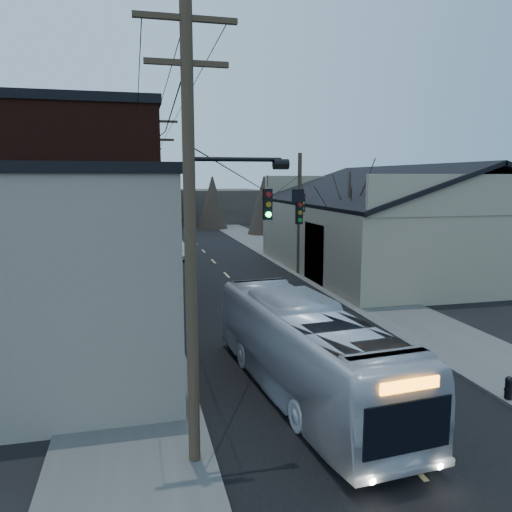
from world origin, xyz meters
The scene contains 15 objects.
ground centered at (0.00, 0.00, 0.00)m, with size 160.00×160.00×0.00m, color black.
road_surface centered at (0.00, 30.00, 0.01)m, with size 9.00×110.00×0.02m, color black.
sidewalk_left centered at (-6.50, 30.00, 0.06)m, with size 4.00×110.00×0.12m, color #474744.
sidewalk_right centered at (6.50, 30.00, 0.06)m, with size 4.00×110.00×0.12m, color #474744.
building_clapboard centered at (-9.00, 9.00, 3.50)m, with size 8.00×8.00×7.00m, color slate.
building_brick centered at (-10.00, 20.00, 5.00)m, with size 10.00×12.00×10.00m, color black.
building_left_far centered at (-9.50, 36.00, 3.50)m, with size 9.00×14.00×7.00m, color #36302B.
warehouse centered at (13.00, 25.00, 2.70)m, with size 16.16×20.60×7.73m.
building_far_left centered at (-6.00, 65.00, 3.00)m, with size 10.00×12.00×6.00m, color #36302B.
building_far_right centered at (7.00, 70.00, 2.50)m, with size 12.00×14.00×5.00m, color #36302B.
bare_tree centered at (6.50, 20.00, 3.60)m, with size 0.40×0.40×7.20m, color black.
utility_lines centered at (-3.11, 24.14, 4.95)m, with size 11.24×45.28×10.50m.
bus centered at (-1.18, 6.02, 1.49)m, with size 2.50×10.69×2.98m, color silver.
parked_car centered at (-3.00, 34.28, 0.74)m, with size 1.56×4.48×1.48m, color #B1B4BA.
fire_hydrant centered at (4.70, 4.03, 0.50)m, with size 0.35×0.24×0.71m.
Camera 1 is at (-6.20, -8.10, 6.78)m, focal length 35.00 mm.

